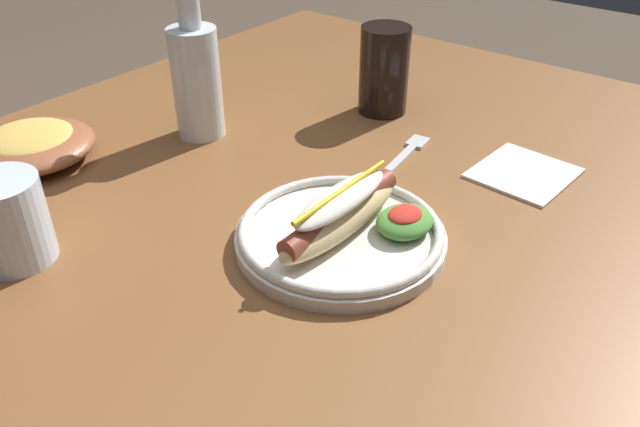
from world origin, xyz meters
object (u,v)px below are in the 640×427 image
Objects in this scene: water_cup at (7,221)px; side_bowl at (30,144)px; napkin at (524,173)px; soda_cup at (384,70)px; hot_dog_plate at (344,228)px; fork at (409,150)px; glass_bottle at (196,76)px.

side_bowl is at bearing 54.74° from water_cup.
soda_cup is at bearing 78.00° from napkin.
water_cup reaches higher than napkin.
napkin is (0.53, -0.37, -0.05)m from water_cup.
hot_dog_plate is 2.44× the size of water_cup.
soda_cup reaches higher than hot_dog_plate.
glass_bottle is at bearing 109.53° from fork.
side_bowl is at bearing 123.10° from fork.
hot_dog_plate is 1.88× the size of napkin.
water_cup is 0.36m from glass_bottle.
glass_bottle reaches higher than side_bowl.
fork and napkin have the same top height.
hot_dog_plate is at bearing -77.05° from side_bowl.
napkin is at bearing -35.03° from water_cup.
fork is 0.69× the size of side_bowl.
soda_cup is 0.58× the size of glass_bottle.
glass_bottle reaches higher than soda_cup.
side_bowl is at bearing 124.51° from napkin.
fork is at bearing -131.18° from soda_cup.
fork is 0.16m from soda_cup.
soda_cup reaches higher than fork.
water_cup is at bearing 149.07° from fork.
water_cup is 0.57× the size of side_bowl.
hot_dog_plate is at bearing -153.28° from soda_cup.
fork is at bearing -49.50° from side_bowl.
soda_cup is (0.10, 0.11, 0.07)m from fork.
water_cup is at bearing -168.57° from glass_bottle.
glass_bottle is (0.35, 0.07, 0.04)m from water_cup.
soda_cup is at bearing -9.74° from water_cup.
soda_cup is 1.07× the size of napkin.
water_cup is (-0.59, 0.10, -0.02)m from soda_cup.
hot_dog_plate is 0.30m from napkin.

